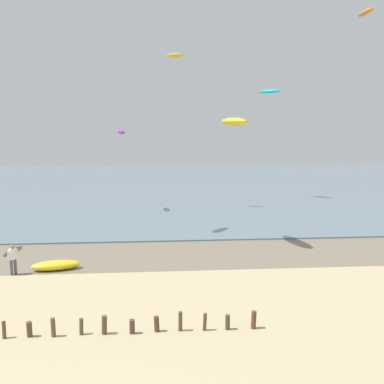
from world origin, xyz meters
The scene contains 10 objects.
wet_sand_strip centered at (0.00, 18.68, 0.00)m, with size 120.00×6.69×0.01m, color #7A6D59.
sea centered at (0.00, 57.02, 0.05)m, with size 160.00×70.00×0.10m, color slate.
groyne_mid centered at (1.48, 7.75, 0.34)m, with size 9.91×0.32×0.81m.
person_by_waterline centered at (-5.46, 15.44, 0.92)m, with size 0.45×0.41×1.71m.
grounded_kite centered at (-3.33, 16.14, 0.27)m, with size 2.73×0.98×0.55m, color yellow.
kite_aloft_0 centered at (7.66, 20.73, 8.46)m, with size 3.49×1.12×0.56m, color yellow.
kite_aloft_3 centered at (4.36, 34.97, 14.98)m, with size 1.82×0.58×0.29m, color yellow.
kite_aloft_5 centered at (23.75, 36.46, 19.70)m, with size 2.95×0.94×0.47m, color orange.
kite_aloft_6 centered at (15.15, 40.72, 12.19)m, with size 2.65×0.85×0.42m, color #19B2B7.
kite_aloft_7 centered at (-0.82, 34.13, 7.71)m, with size 2.24×0.72×0.36m, color purple.
Camera 1 is at (2.41, -8.95, 7.93)m, focal length 41.63 mm.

